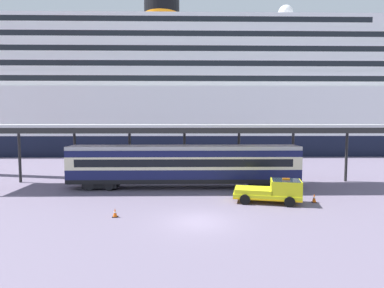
# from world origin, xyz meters

# --- Properties ---
(ground_plane) EXTENTS (400.00, 400.00, 0.00)m
(ground_plane) POSITION_xyz_m (0.00, 0.00, 0.00)
(ground_plane) COLOR slate
(cruise_ship) EXTENTS (139.21, 31.85, 35.02)m
(cruise_ship) POSITION_xyz_m (-17.42, 51.27, 12.10)
(cruise_ship) COLOR black
(cruise_ship) RESTS_ON ground
(platform_canopy) EXTENTS (40.47, 5.71, 6.14)m
(platform_canopy) POSITION_xyz_m (-1.00, 10.50, 5.84)
(platform_canopy) COLOR silver
(platform_canopy) RESTS_ON ground
(train_carriage) EXTENTS (21.95, 2.81, 4.11)m
(train_carriage) POSITION_xyz_m (-1.00, 10.04, 2.31)
(train_carriage) COLOR black
(train_carriage) RESTS_ON ground
(service_truck) EXTENTS (5.52, 3.13, 2.02)m
(service_truck) POSITION_xyz_m (6.12, 4.41, 0.99)
(service_truck) COLOR yellow
(service_truck) RESTS_ON ground
(traffic_cone_near) EXTENTS (0.36, 0.36, 0.71)m
(traffic_cone_near) POSITION_xyz_m (9.40, 4.46, 0.35)
(traffic_cone_near) COLOR black
(traffic_cone_near) RESTS_ON ground
(traffic_cone_mid) EXTENTS (0.36, 0.36, 0.60)m
(traffic_cone_mid) POSITION_xyz_m (-5.61, 0.99, 0.29)
(traffic_cone_mid) COLOR black
(traffic_cone_mid) RESTS_ON ground
(quay_bollard) EXTENTS (0.48, 0.48, 0.96)m
(quay_bollard) POSITION_xyz_m (7.36, 4.47, 0.52)
(quay_bollard) COLOR black
(quay_bollard) RESTS_ON ground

